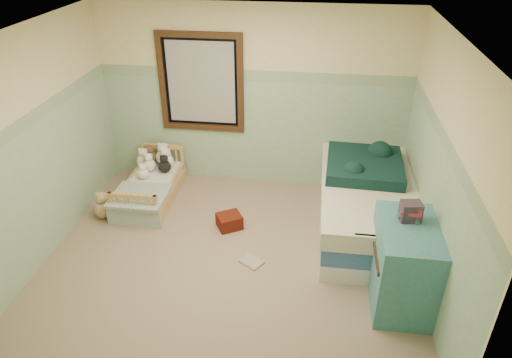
# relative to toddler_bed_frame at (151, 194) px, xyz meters

# --- Properties ---
(floor) EXTENTS (4.20, 3.60, 0.02)m
(floor) POSITION_rel_toddler_bed_frame_xyz_m (1.31, -1.05, -0.09)
(floor) COLOR gray
(floor) RESTS_ON ground
(ceiling) EXTENTS (4.20, 3.60, 0.02)m
(ceiling) POSITION_rel_toddler_bed_frame_xyz_m (1.31, -1.05, 2.43)
(ceiling) COLOR white
(ceiling) RESTS_ON wall_back
(wall_back) EXTENTS (4.20, 0.04, 2.50)m
(wall_back) POSITION_rel_toddler_bed_frame_xyz_m (1.31, 0.75, 1.17)
(wall_back) COLOR beige
(wall_back) RESTS_ON floor
(wall_front) EXTENTS (4.20, 0.04, 2.50)m
(wall_front) POSITION_rel_toddler_bed_frame_xyz_m (1.31, -2.85, 1.17)
(wall_front) COLOR beige
(wall_front) RESTS_ON floor
(wall_left) EXTENTS (0.04, 3.60, 2.50)m
(wall_left) POSITION_rel_toddler_bed_frame_xyz_m (-0.79, -1.05, 1.17)
(wall_left) COLOR beige
(wall_left) RESTS_ON floor
(wall_right) EXTENTS (0.04, 3.60, 2.50)m
(wall_right) POSITION_rel_toddler_bed_frame_xyz_m (3.41, -1.05, 1.17)
(wall_right) COLOR beige
(wall_right) RESTS_ON floor
(wainscot_mint) EXTENTS (4.20, 0.01, 1.50)m
(wainscot_mint) POSITION_rel_toddler_bed_frame_xyz_m (1.31, 0.74, 0.67)
(wainscot_mint) COLOR #7FA97F
(wainscot_mint) RESTS_ON floor
(border_strip) EXTENTS (4.20, 0.01, 0.15)m
(border_strip) POSITION_rel_toddler_bed_frame_xyz_m (1.31, 0.74, 1.49)
(border_strip) COLOR #4A7A50
(border_strip) RESTS_ON wall_back
(window_frame) EXTENTS (1.16, 0.06, 1.36)m
(window_frame) POSITION_rel_toddler_bed_frame_xyz_m (0.61, 0.71, 1.37)
(window_frame) COLOR black
(window_frame) RESTS_ON wall_back
(window_blinds) EXTENTS (0.92, 0.01, 1.12)m
(window_blinds) POSITION_rel_toddler_bed_frame_xyz_m (0.61, 0.72, 1.37)
(window_blinds) COLOR #B8B8B2
(window_blinds) RESTS_ON window_frame
(toddler_bed_frame) EXTENTS (0.64, 1.27, 0.16)m
(toddler_bed_frame) POSITION_rel_toddler_bed_frame_xyz_m (0.00, 0.00, 0.00)
(toddler_bed_frame) COLOR #AD803B
(toddler_bed_frame) RESTS_ON floor
(toddler_mattress) EXTENTS (0.58, 1.22, 0.12)m
(toddler_mattress) POSITION_rel_toddler_bed_frame_xyz_m (0.00, 0.00, 0.14)
(toddler_mattress) COLOR white
(toddler_mattress) RESTS_ON toddler_bed_frame
(patchwork_quilt) EXTENTS (0.69, 0.64, 0.03)m
(patchwork_quilt) POSITION_rel_toddler_bed_frame_xyz_m (0.00, -0.40, 0.22)
(patchwork_quilt) COLOR #5A87B5
(patchwork_quilt) RESTS_ON toddler_mattress
(plush_bed_brown) EXTENTS (0.19, 0.19, 0.19)m
(plush_bed_brown) POSITION_rel_toddler_bed_frame_xyz_m (-0.15, 0.50, 0.30)
(plush_bed_brown) COLOR brown
(plush_bed_brown) RESTS_ON toddler_mattress
(plush_bed_white) EXTENTS (0.23, 0.23, 0.23)m
(plush_bed_white) POSITION_rel_toddler_bed_frame_xyz_m (0.05, 0.50, 0.32)
(plush_bed_white) COLOR white
(plush_bed_white) RESTS_ON toddler_mattress
(plush_bed_tan) EXTENTS (0.18, 0.18, 0.18)m
(plush_bed_tan) POSITION_rel_toddler_bed_frame_xyz_m (-0.10, 0.28, 0.29)
(plush_bed_tan) COLOR tan
(plush_bed_tan) RESTS_ON toddler_mattress
(plush_bed_dark) EXTENTS (0.18, 0.18, 0.18)m
(plush_bed_dark) POSITION_rel_toddler_bed_frame_xyz_m (0.13, 0.28, 0.29)
(plush_bed_dark) COLOR black
(plush_bed_dark) RESTS_ON toddler_mattress
(plush_floor_cream) EXTENTS (0.24, 0.24, 0.24)m
(plush_floor_cream) POSITION_rel_toddler_bed_frame_xyz_m (-0.30, -0.46, 0.04)
(plush_floor_cream) COLOR white
(plush_floor_cream) RESTS_ON floor
(plush_floor_tan) EXTENTS (0.25, 0.25, 0.25)m
(plush_floor_tan) POSITION_rel_toddler_bed_frame_xyz_m (-0.46, -0.50, 0.04)
(plush_floor_tan) COLOR tan
(plush_floor_tan) RESTS_ON floor
(twin_bed_frame) EXTENTS (1.08, 2.15, 0.22)m
(twin_bed_frame) POSITION_rel_toddler_bed_frame_xyz_m (2.86, -0.29, 0.03)
(twin_bed_frame) COLOR white
(twin_bed_frame) RESTS_ON floor
(twin_boxspring) EXTENTS (1.08, 2.15, 0.22)m
(twin_boxspring) POSITION_rel_toddler_bed_frame_xyz_m (2.86, -0.29, 0.25)
(twin_boxspring) COLOR navy
(twin_boxspring) RESTS_ON twin_bed_frame
(twin_mattress) EXTENTS (1.12, 2.19, 0.22)m
(twin_mattress) POSITION_rel_toddler_bed_frame_xyz_m (2.86, -0.29, 0.47)
(twin_mattress) COLOR beige
(twin_mattress) RESTS_ON twin_boxspring
(teal_blanket) EXTENTS (0.95, 1.00, 0.14)m
(teal_blanket) POSITION_rel_toddler_bed_frame_xyz_m (2.81, 0.01, 0.65)
(teal_blanket) COLOR black
(teal_blanket) RESTS_ON twin_mattress
(dresser) EXTENTS (0.56, 0.90, 0.90)m
(dresser) POSITION_rel_toddler_bed_frame_xyz_m (3.12, -1.50, 0.37)
(dresser) COLOR #35757C
(dresser) RESTS_ON floor
(book_stack) EXTENTS (0.21, 0.17, 0.19)m
(book_stack) POSITION_rel_toddler_bed_frame_xyz_m (3.12, -1.37, 0.91)
(book_stack) COLOR #492724
(book_stack) RESTS_ON dresser
(red_pillow) EXTENTS (0.38, 0.36, 0.18)m
(red_pillow) POSITION_rel_toddler_bed_frame_xyz_m (1.19, -0.51, 0.01)
(red_pillow) COLOR maroon
(red_pillow) RESTS_ON floor
(floor_book) EXTENTS (0.31, 0.29, 0.02)m
(floor_book) POSITION_rel_toddler_bed_frame_xyz_m (1.56, -1.14, -0.07)
(floor_book) COLOR orange
(floor_book) RESTS_ON floor
(extra_plush_0) EXTENTS (0.20, 0.20, 0.20)m
(extra_plush_0) POSITION_rel_toddler_bed_frame_xyz_m (-0.21, 0.38, 0.30)
(extra_plush_0) COLOR white
(extra_plush_0) RESTS_ON toddler_mattress
(extra_plush_1) EXTENTS (0.18, 0.18, 0.18)m
(extra_plush_1) POSITION_rel_toddler_bed_frame_xyz_m (-0.09, 0.28, 0.29)
(extra_plush_1) COLOR white
(extra_plush_1) RESTS_ON toddler_mattress
(extra_plush_2) EXTENTS (0.21, 0.21, 0.21)m
(extra_plush_2) POSITION_rel_toddler_bed_frame_xyz_m (0.13, 0.39, 0.31)
(extra_plush_2) COLOR white
(extra_plush_2) RESTS_ON toddler_mattress
(extra_plush_3) EXTENTS (0.16, 0.16, 0.16)m
(extra_plush_3) POSITION_rel_toddler_bed_frame_xyz_m (-0.10, 0.06, 0.28)
(extra_plush_3) COLOR white
(extra_plush_3) RESTS_ON toddler_mattress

